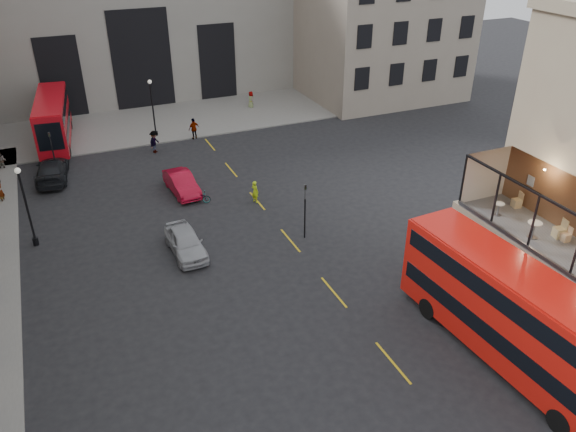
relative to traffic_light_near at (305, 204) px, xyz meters
name	(u,v)px	position (x,y,z in m)	size (l,w,h in m)	color
ground	(428,351)	(1.00, -12.00, -2.42)	(140.00, 140.00, 0.00)	black
host_frontage	(540,281)	(7.50, -12.00, -0.17)	(3.00, 11.00, 4.50)	tan
cafe_floor	(550,243)	(7.50, -12.00, 2.12)	(3.00, 10.00, 0.10)	slate
gateway	(128,8)	(-4.00, 35.99, 6.96)	(35.00, 10.60, 18.00)	gray
pavement_far	(148,122)	(-5.00, 26.00, -2.36)	(40.00, 12.00, 0.12)	slate
traffic_light_near	(305,204)	(0.00, 0.00, 0.00)	(0.16, 0.20, 3.80)	black
traffic_light_far	(52,149)	(-14.00, 16.00, 0.00)	(0.16, 0.20, 3.80)	black
street_lamp_a	(28,212)	(-16.00, 6.00, -0.03)	(0.36, 0.36, 5.33)	black
street_lamp_b	(153,112)	(-5.00, 22.00, -0.03)	(0.36, 0.36, 5.33)	black
bus_near	(512,310)	(4.01, -13.68, 0.32)	(3.55, 12.40, 4.89)	red
bus_far	(53,118)	(-13.50, 23.97, -0.07)	(3.44, 10.71, 4.20)	red
car_a	(186,242)	(-7.48, 1.24, -1.64)	(1.86, 4.63, 1.58)	#A4A6AC
car_b	(182,183)	(-5.64, 9.55, -1.66)	(1.62, 4.63, 1.53)	#B30B24
car_c	(52,170)	(-14.37, 15.81, -1.62)	(2.25, 5.53, 1.61)	black
bicycle	(199,198)	(-4.98, 7.40, -1.98)	(0.59, 1.70, 0.89)	gray
cyclist	(255,192)	(-1.17, 5.94, -1.59)	(0.61, 0.40, 1.66)	#B8E117
pedestrian_a	(1,161)	(-18.00, 19.38, -1.63)	(0.77, 0.60, 1.59)	gray
pedestrian_b	(154,142)	(-5.85, 18.15, -1.44)	(1.27, 0.73, 1.97)	gray
pedestrian_c	(194,129)	(-1.85, 20.00, -1.45)	(1.14, 0.48, 1.95)	gray
pedestrian_d	(251,100)	(6.03, 26.36, -1.54)	(0.87, 0.57, 1.78)	gray
pedestrian_e	(0,191)	(-18.00, 13.27, -1.54)	(0.65, 0.42, 1.77)	gray
cafe_table_mid	(534,228)	(6.97, -11.32, 2.74)	(0.68, 0.68, 0.85)	white
cafe_table_far	(499,207)	(7.02, -8.83, 2.63)	(0.55, 0.55, 0.68)	silver
cafe_chair_b	(566,237)	(8.20, -12.19, 2.41)	(0.41, 0.41, 0.76)	#D9AD7D
cafe_chair_c	(559,232)	(8.19, -11.80, 2.47)	(0.56, 0.56, 0.96)	tan
cafe_chair_d	(517,202)	(8.57, -8.53, 2.44)	(0.50, 0.50, 0.87)	tan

